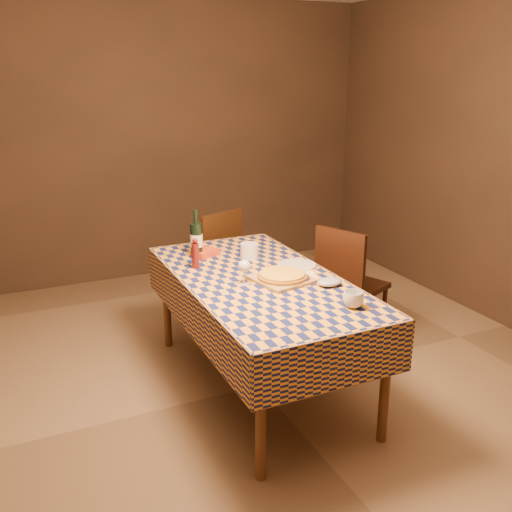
% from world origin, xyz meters
% --- Properties ---
extents(room, '(5.00, 5.10, 2.70)m').
position_xyz_m(room, '(0.00, 0.00, 1.35)').
color(room, brown).
rests_on(room, ground).
extents(dining_table, '(0.94, 1.84, 0.77)m').
position_xyz_m(dining_table, '(0.00, 0.00, 0.69)').
color(dining_table, brown).
rests_on(dining_table, ground).
extents(cutting_board, '(0.39, 0.39, 0.02)m').
position_xyz_m(cutting_board, '(0.11, -0.11, 0.78)').
color(cutting_board, '#A2834C').
rests_on(cutting_board, dining_table).
extents(pizza, '(0.36, 0.36, 0.03)m').
position_xyz_m(pizza, '(0.11, -0.11, 0.81)').
color(pizza, '#8C5A17').
rests_on(pizza, cutting_board).
extents(pepper_mill, '(0.06, 0.06, 0.21)m').
position_xyz_m(pepper_mill, '(-0.30, 0.35, 0.87)').
color(pepper_mill, '#4E1213').
rests_on(pepper_mill, dining_table).
extents(bowl, '(0.15, 0.15, 0.04)m').
position_xyz_m(bowl, '(0.19, -0.17, 0.79)').
color(bowl, '#674957').
rests_on(bowl, dining_table).
extents(wine_glass, '(0.09, 0.09, 0.15)m').
position_xyz_m(wine_glass, '(-0.13, -0.06, 0.88)').
color(wine_glass, silver).
rests_on(wine_glass, dining_table).
extents(wine_bottle, '(0.10, 0.10, 0.34)m').
position_xyz_m(wine_bottle, '(-0.22, 0.57, 0.90)').
color(wine_bottle, black).
rests_on(wine_bottle, dining_table).
extents(deli_tub, '(0.14, 0.14, 0.10)m').
position_xyz_m(deli_tub, '(0.11, 0.39, 0.82)').
color(deli_tub, silver).
rests_on(deli_tub, dining_table).
extents(takeout_container, '(0.21, 0.18, 0.04)m').
position_xyz_m(takeout_container, '(-0.15, 0.57, 0.79)').
color(takeout_container, '#B83818').
rests_on(takeout_container, dining_table).
extents(white_plate, '(0.26, 0.26, 0.01)m').
position_xyz_m(white_plate, '(0.32, 0.10, 0.78)').
color(white_plate, silver).
rests_on(white_plate, dining_table).
extents(tumbler, '(0.15, 0.15, 0.09)m').
position_xyz_m(tumbler, '(0.27, -0.64, 0.82)').
color(tumbler, silver).
rests_on(tumbler, dining_table).
extents(flour_patch, '(0.34, 0.29, 0.00)m').
position_xyz_m(flour_patch, '(0.21, -0.07, 0.77)').
color(flour_patch, white).
rests_on(flour_patch, dining_table).
extents(flour_bag, '(0.19, 0.17, 0.05)m').
position_xyz_m(flour_bag, '(0.33, -0.30, 0.79)').
color(flour_bag, '#919ABA').
rests_on(flour_bag, dining_table).
extents(chair_far, '(0.54, 0.55, 0.93)m').
position_xyz_m(chair_far, '(0.15, 1.22, 0.52)').
color(chair_far, black).
rests_on(chair_far, ground).
extents(chair_right, '(0.56, 0.55, 0.93)m').
position_xyz_m(chair_right, '(0.87, 0.30, 0.52)').
color(chair_right, black).
rests_on(chair_right, ground).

